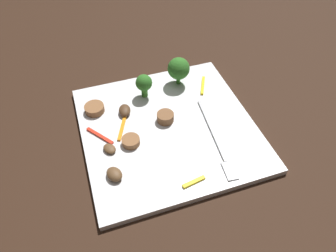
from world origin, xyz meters
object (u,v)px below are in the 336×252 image
object	(u,v)px
sausage_slice_1	(95,109)
mushroom_0	(110,149)
mushroom_2	(114,174)
pepper_strip_1	(100,136)
plate	(168,128)
pepper_strip_2	(122,128)
broccoli_floret_0	(179,69)
sausage_slice_2	(131,141)
mushroom_1	(125,110)
pepper_strip_0	(192,182)
sausage_slice_0	(164,118)
pepper_strip_3	(203,85)
fork	(218,142)
broccoli_floret_1	(144,84)

from	to	relation	value
sausage_slice_1	mushroom_0	xyz separation A→B (m)	(0.10, 0.01, -0.00)
mushroom_2	pepper_strip_1	size ratio (longest dim) A/B	0.49
plate	pepper_strip_2	xyz separation A→B (m)	(-0.02, -0.08, 0.01)
broccoli_floret_0	sausage_slice_2	size ratio (longest dim) A/B	1.91
mushroom_1	pepper_strip_0	distance (m)	0.19
plate	sausage_slice_0	world-z (taller)	sausage_slice_0
plate	pepper_strip_2	distance (m)	0.08
mushroom_1	pepper_strip_2	bearing A→B (deg)	-20.62
pepper_strip_2	pepper_strip_3	distance (m)	0.19
pepper_strip_1	pepper_strip_3	bearing A→B (deg)	106.80
fork	pepper_strip_3	xyz separation A→B (m)	(-0.14, 0.03, 0.00)
pepper_strip_1	mushroom_2	bearing A→B (deg)	4.61
plate	pepper_strip_0	distance (m)	0.12
broccoli_floret_1	pepper_strip_1	distance (m)	0.13
broccoli_floret_1	mushroom_2	world-z (taller)	broccoli_floret_1
plate	mushroom_1	world-z (taller)	mushroom_1
pepper_strip_0	pepper_strip_3	size ratio (longest dim) A/B	0.72
fork	sausage_slice_0	distance (m)	0.10
pepper_strip_0	mushroom_2	bearing A→B (deg)	-114.02
fork	broccoli_floret_1	size ratio (longest dim) A/B	3.74
broccoli_floret_0	mushroom_2	bearing A→B (deg)	-43.15
pepper_strip_3	fork	bearing A→B (deg)	-13.22
broccoli_floret_1	pepper_strip_3	bearing A→B (deg)	85.17
sausage_slice_0	pepper_strip_0	world-z (taller)	sausage_slice_0
fork	sausage_slice_1	bearing A→B (deg)	-122.53
sausage_slice_0	pepper_strip_2	xyz separation A→B (m)	(-0.00, -0.08, -0.01)
sausage_slice_0	pepper_strip_1	distance (m)	0.12
pepper_strip_1	mushroom_0	bearing A→B (deg)	16.11
pepper_strip_0	pepper_strip_1	world-z (taller)	same
plate	fork	distance (m)	0.09
mushroom_0	pepper_strip_1	size ratio (longest dim) A/B	0.41
fork	pepper_strip_2	size ratio (longest dim) A/B	3.24
broccoli_floret_0	mushroom_1	size ratio (longest dim) A/B	1.89
sausage_slice_2	mushroom_0	size ratio (longest dim) A/B	1.27
sausage_slice_0	mushroom_1	xyz separation A→B (m)	(-0.04, -0.06, -0.00)
mushroom_0	pepper_strip_3	bearing A→B (deg)	115.86
pepper_strip_0	pepper_strip_1	xyz separation A→B (m)	(-0.14, -0.12, -0.00)
mushroom_0	pepper_strip_1	bearing A→B (deg)	-163.89
sausage_slice_2	pepper_strip_1	size ratio (longest dim) A/B	0.52
pepper_strip_2	pepper_strip_1	bearing A→B (deg)	-83.20
fork	pepper_strip_2	world-z (taller)	same
plate	pepper_strip_2	size ratio (longest dim) A/B	5.36
plate	sausage_slice_0	size ratio (longest dim) A/B	9.83
sausage_slice_2	mushroom_0	world-z (taller)	sausage_slice_2
broccoli_floret_0	sausage_slice_0	bearing A→B (deg)	-33.53
sausage_slice_2	pepper_strip_0	size ratio (longest dim) A/B	0.80
broccoli_floret_1	pepper_strip_1	xyz separation A→B (m)	(0.08, -0.10, -0.03)
sausage_slice_1	mushroom_1	bearing A→B (deg)	66.53
broccoli_floret_1	mushroom_2	size ratio (longest dim) A/B	1.68
sausage_slice_2	plate	bearing A→B (deg)	104.03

